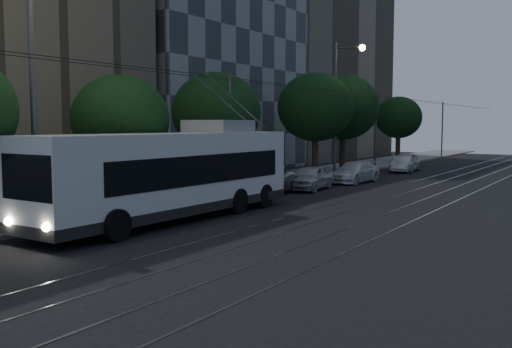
{
  "coord_description": "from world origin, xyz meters",
  "views": [
    {
      "loc": [
        11.12,
        -13.27,
        3.62
      ],
      "look_at": [
        -0.22,
        4.45,
        1.78
      ],
      "focal_mm": 40.0,
      "sensor_mm": 36.0,
      "label": 1
    }
  ],
  "objects_px": {
    "car_white_a": "(310,178)",
    "car_white_b": "(355,172)",
    "car_white_d": "(405,162)",
    "streetlamp_far": "(341,96)",
    "pickup_silver": "(260,181)",
    "car_white_c": "(403,164)",
    "trolleybus": "(173,174)",
    "streetlamp_near": "(39,29)"
  },
  "relations": [
    {
      "from": "car_white_a",
      "to": "car_white_b",
      "type": "relative_size",
      "value": 0.9
    },
    {
      "from": "car_white_a",
      "to": "car_white_d",
      "type": "distance_m",
      "value": 14.8
    },
    {
      "from": "car_white_d",
      "to": "streetlamp_far",
      "type": "height_order",
      "value": "streetlamp_far"
    },
    {
      "from": "car_white_b",
      "to": "car_white_d",
      "type": "distance_m",
      "value": 9.82
    },
    {
      "from": "pickup_silver",
      "to": "car_white_a",
      "type": "relative_size",
      "value": 1.34
    },
    {
      "from": "car_white_a",
      "to": "car_white_c",
      "type": "distance_m",
      "value": 14.3
    },
    {
      "from": "car_white_d",
      "to": "car_white_a",
      "type": "bearing_deg",
      "value": -97.88
    },
    {
      "from": "car_white_b",
      "to": "streetlamp_far",
      "type": "xyz_separation_m",
      "value": [
        -2.61,
        3.58,
        4.94
      ]
    },
    {
      "from": "car_white_c",
      "to": "car_white_a",
      "type": "bearing_deg",
      "value": -100.17
    },
    {
      "from": "car_white_c",
      "to": "trolleybus",
      "type": "bearing_deg",
      "value": -98.93
    },
    {
      "from": "trolleybus",
      "to": "car_white_b",
      "type": "xyz_separation_m",
      "value": [
        0.38,
        16.58,
        -1.1
      ]
    },
    {
      "from": "pickup_silver",
      "to": "car_white_a",
      "type": "height_order",
      "value": "pickup_silver"
    },
    {
      "from": "car_white_a",
      "to": "streetlamp_near",
      "type": "height_order",
      "value": "streetlamp_near"
    },
    {
      "from": "car_white_a",
      "to": "streetlamp_far",
      "type": "xyz_separation_m",
      "value": [
        -2.09,
        8.55,
        4.9
      ]
    },
    {
      "from": "streetlamp_near",
      "to": "car_white_c",
      "type": "bearing_deg",
      "value": 85.41
    },
    {
      "from": "car_white_a",
      "to": "streetlamp_near",
      "type": "distance_m",
      "value": 17.02
    },
    {
      "from": "trolleybus",
      "to": "pickup_silver",
      "type": "height_order",
      "value": "trolleybus"
    },
    {
      "from": "car_white_c",
      "to": "car_white_d",
      "type": "relative_size",
      "value": 0.85
    },
    {
      "from": "car_white_a",
      "to": "car_white_c",
      "type": "height_order",
      "value": "car_white_a"
    },
    {
      "from": "pickup_silver",
      "to": "car_white_b",
      "type": "bearing_deg",
      "value": 73.5
    },
    {
      "from": "car_white_d",
      "to": "streetlamp_near",
      "type": "xyz_separation_m",
      "value": [
        -2.41,
        -30.6,
        5.98
      ]
    },
    {
      "from": "car_white_b",
      "to": "streetlamp_near",
      "type": "height_order",
      "value": "streetlamp_near"
    },
    {
      "from": "car_white_b",
      "to": "car_white_d",
      "type": "height_order",
      "value": "car_white_d"
    },
    {
      "from": "pickup_silver",
      "to": "streetlamp_far",
      "type": "relative_size",
      "value": 0.58
    },
    {
      "from": "streetlamp_near",
      "to": "streetlamp_far",
      "type": "relative_size",
      "value": 1.23
    },
    {
      "from": "car_white_b",
      "to": "streetlamp_near",
      "type": "distance_m",
      "value": 21.78
    },
    {
      "from": "pickup_silver",
      "to": "car_white_c",
      "type": "height_order",
      "value": "pickup_silver"
    },
    {
      "from": "trolleybus",
      "to": "pickup_silver",
      "type": "relative_size",
      "value": 2.4
    },
    {
      "from": "car_white_c",
      "to": "streetlamp_near",
      "type": "height_order",
      "value": "streetlamp_near"
    },
    {
      "from": "trolleybus",
      "to": "streetlamp_far",
      "type": "relative_size",
      "value": 1.39
    },
    {
      "from": "trolleybus",
      "to": "streetlamp_near",
      "type": "xyz_separation_m",
      "value": [
        -2.03,
        -4.2,
        4.97
      ]
    },
    {
      "from": "car_white_a",
      "to": "car_white_c",
      "type": "xyz_separation_m",
      "value": [
        0.52,
        14.3,
        -0.08
      ]
    },
    {
      "from": "streetlamp_far",
      "to": "car_white_a",
      "type": "bearing_deg",
      "value": -76.27
    },
    {
      "from": "car_white_d",
      "to": "streetlamp_far",
      "type": "relative_size",
      "value": 0.47
    },
    {
      "from": "trolleybus",
      "to": "car_white_a",
      "type": "xyz_separation_m",
      "value": [
        -0.14,
        11.61,
        -1.07
      ]
    },
    {
      "from": "car_white_c",
      "to": "pickup_silver",
      "type": "bearing_deg",
      "value": -103.22
    },
    {
      "from": "car_white_a",
      "to": "car_white_b",
      "type": "bearing_deg",
      "value": 77.64
    },
    {
      "from": "car_white_b",
      "to": "car_white_d",
      "type": "xyz_separation_m",
      "value": [
        0.0,
        9.82,
        0.09
      ]
    },
    {
      "from": "trolleybus",
      "to": "car_white_a",
      "type": "bearing_deg",
      "value": 91.68
    },
    {
      "from": "trolleybus",
      "to": "car_white_c",
      "type": "distance_m",
      "value": 25.93
    },
    {
      "from": "trolleybus",
      "to": "car_white_d",
      "type": "bearing_deg",
      "value": 90.17
    },
    {
      "from": "car_white_c",
      "to": "streetlamp_far",
      "type": "height_order",
      "value": "streetlamp_far"
    }
  ]
}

